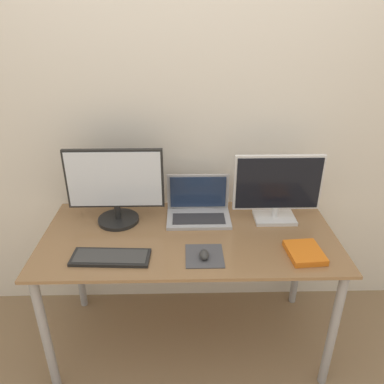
% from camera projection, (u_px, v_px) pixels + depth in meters
% --- Properties ---
extents(wall_back, '(7.00, 0.05, 2.50)m').
position_uv_depth(wall_back, '(188.00, 125.00, 2.19)').
color(wall_back, silver).
rests_on(wall_back, ground_plane).
extents(desk, '(1.57, 0.74, 0.77)m').
position_uv_depth(desk, '(189.00, 250.00, 2.06)').
color(desk, olive).
rests_on(desk, ground_plane).
extents(monitor_left, '(0.53, 0.23, 0.43)m').
position_uv_depth(monitor_left, '(115.00, 186.00, 2.05)').
color(monitor_left, black).
rests_on(monitor_left, desk).
extents(monitor_right, '(0.49, 0.16, 0.39)m').
position_uv_depth(monitor_right, '(278.00, 188.00, 2.07)').
color(monitor_right, silver).
rests_on(monitor_right, desk).
extents(laptop, '(0.36, 0.23, 0.24)m').
position_uv_depth(laptop, '(198.00, 207.00, 2.17)').
color(laptop, '#ADADB2').
rests_on(laptop, desk).
extents(keyboard, '(0.39, 0.16, 0.02)m').
position_uv_depth(keyboard, '(111.00, 257.00, 1.82)').
color(keyboard, black).
rests_on(keyboard, desk).
extents(mousepad, '(0.19, 0.20, 0.00)m').
position_uv_depth(mousepad, '(204.00, 256.00, 1.84)').
color(mousepad, '#47474C').
rests_on(mousepad, desk).
extents(mouse, '(0.05, 0.07, 0.04)m').
position_uv_depth(mouse, '(204.00, 255.00, 1.81)').
color(mouse, '#333333').
rests_on(mouse, mousepad).
extents(book, '(0.18, 0.21, 0.03)m').
position_uv_depth(book, '(305.00, 253.00, 1.84)').
color(book, orange).
rests_on(book, desk).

